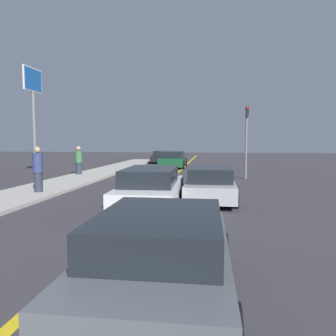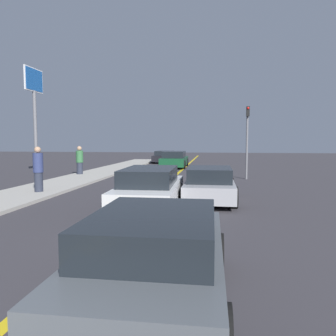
{
  "view_description": "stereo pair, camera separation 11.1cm",
  "coord_description": "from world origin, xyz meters",
  "px_view_note": "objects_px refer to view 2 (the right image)",
  "views": [
    {
      "loc": [
        2.34,
        -0.25,
        2.2
      ],
      "look_at": [
        0.45,
        13.69,
        1.02
      ],
      "focal_mm": 35.0,
      "sensor_mm": 36.0,
      "label": 1
    },
    {
      "loc": [
        2.45,
        -0.24,
        2.2
      ],
      "look_at": [
        0.45,
        13.69,
        1.02
      ],
      "focal_mm": 35.0,
      "sensor_mm": 36.0,
      "label": 2
    }
  ],
  "objects_px": {
    "pedestrian_by_sign": "(80,160)",
    "car_oncoming_far": "(165,157)",
    "car_near_right_lane": "(156,260)",
    "car_far_distant": "(210,184)",
    "roadside_sign": "(34,96)",
    "traffic_light": "(247,135)",
    "car_ahead_center": "(151,189)",
    "pedestrian_far_standing": "(38,169)",
    "car_parked_left_lot": "(174,160)"
  },
  "relations": [
    {
      "from": "car_far_distant",
      "to": "car_oncoming_far",
      "type": "bearing_deg",
      "value": 103.26
    },
    {
      "from": "car_near_right_lane",
      "to": "roadside_sign",
      "type": "distance_m",
      "value": 17.75
    },
    {
      "from": "pedestrian_far_standing",
      "to": "roadside_sign",
      "type": "height_order",
      "value": "roadside_sign"
    },
    {
      "from": "traffic_light",
      "to": "pedestrian_far_standing",
      "type": "bearing_deg",
      "value": -143.26
    },
    {
      "from": "car_oncoming_far",
      "to": "traffic_light",
      "type": "height_order",
      "value": "traffic_light"
    },
    {
      "from": "car_ahead_center",
      "to": "car_parked_left_lot",
      "type": "bearing_deg",
      "value": 92.76
    },
    {
      "from": "car_oncoming_far",
      "to": "pedestrian_by_sign",
      "type": "distance_m",
      "value": 13.34
    },
    {
      "from": "car_near_right_lane",
      "to": "car_ahead_center",
      "type": "xyz_separation_m",
      "value": [
        -1.26,
        6.0,
        0.01
      ]
    },
    {
      "from": "pedestrian_far_standing",
      "to": "roadside_sign",
      "type": "xyz_separation_m",
      "value": [
        -3.5,
        5.9,
        3.78
      ]
    },
    {
      "from": "car_near_right_lane",
      "to": "car_ahead_center",
      "type": "height_order",
      "value": "car_ahead_center"
    },
    {
      "from": "car_far_distant",
      "to": "car_near_right_lane",
      "type": "bearing_deg",
      "value": -94.26
    },
    {
      "from": "car_ahead_center",
      "to": "car_oncoming_far",
      "type": "distance_m",
      "value": 22.28
    },
    {
      "from": "car_near_right_lane",
      "to": "pedestrian_by_sign",
      "type": "xyz_separation_m",
      "value": [
        -7.58,
        15.18,
        0.34
      ]
    },
    {
      "from": "pedestrian_far_standing",
      "to": "traffic_light",
      "type": "distance_m",
      "value": 11.22
    },
    {
      "from": "car_parked_left_lot",
      "to": "traffic_light",
      "type": "bearing_deg",
      "value": -56.63
    },
    {
      "from": "car_ahead_center",
      "to": "car_parked_left_lot",
      "type": "height_order",
      "value": "car_ahead_center"
    },
    {
      "from": "pedestrian_far_standing",
      "to": "traffic_light",
      "type": "xyz_separation_m",
      "value": [
        8.91,
        6.65,
        1.48
      ]
    },
    {
      "from": "car_oncoming_far",
      "to": "pedestrian_far_standing",
      "type": "relative_size",
      "value": 2.51
    },
    {
      "from": "pedestrian_far_standing",
      "to": "car_ahead_center",
      "type": "bearing_deg",
      "value": -23.76
    },
    {
      "from": "car_near_right_lane",
      "to": "roadside_sign",
      "type": "bearing_deg",
      "value": 124.45
    },
    {
      "from": "car_near_right_lane",
      "to": "car_far_distant",
      "type": "distance_m",
      "value": 7.85
    },
    {
      "from": "car_far_distant",
      "to": "traffic_light",
      "type": "height_order",
      "value": "traffic_light"
    },
    {
      "from": "car_ahead_center",
      "to": "pedestrian_by_sign",
      "type": "distance_m",
      "value": 11.15
    },
    {
      "from": "car_near_right_lane",
      "to": "car_oncoming_far",
      "type": "relative_size",
      "value": 0.83
    },
    {
      "from": "pedestrian_far_standing",
      "to": "pedestrian_by_sign",
      "type": "height_order",
      "value": "pedestrian_far_standing"
    },
    {
      "from": "car_ahead_center",
      "to": "roadside_sign",
      "type": "distance_m",
      "value": 12.57
    },
    {
      "from": "car_parked_left_lot",
      "to": "car_far_distant",
      "type": "bearing_deg",
      "value": -78.46
    },
    {
      "from": "car_ahead_center",
      "to": "car_oncoming_far",
      "type": "height_order",
      "value": "car_ahead_center"
    },
    {
      "from": "roadside_sign",
      "to": "traffic_light",
      "type": "bearing_deg",
      "value": 3.45
    },
    {
      "from": "car_oncoming_far",
      "to": "car_parked_left_lot",
      "type": "bearing_deg",
      "value": -71.86
    },
    {
      "from": "roadside_sign",
      "to": "car_far_distant",
      "type": "bearing_deg",
      "value": -31.16
    },
    {
      "from": "car_near_right_lane",
      "to": "car_far_distant",
      "type": "bearing_deg",
      "value": 85.33
    },
    {
      "from": "car_parked_left_lot",
      "to": "traffic_light",
      "type": "relative_size",
      "value": 1.15
    },
    {
      "from": "car_far_distant",
      "to": "car_oncoming_far",
      "type": "distance_m",
      "value": 20.8
    },
    {
      "from": "car_parked_left_lot",
      "to": "car_oncoming_far",
      "type": "xyz_separation_m",
      "value": [
        -1.67,
        5.6,
        -0.06
      ]
    },
    {
      "from": "pedestrian_by_sign",
      "to": "car_oncoming_far",
      "type": "bearing_deg",
      "value": 75.34
    },
    {
      "from": "car_oncoming_far",
      "to": "roadside_sign",
      "type": "bearing_deg",
      "value": -110.56
    },
    {
      "from": "car_ahead_center",
      "to": "car_far_distant",
      "type": "height_order",
      "value": "car_ahead_center"
    },
    {
      "from": "pedestrian_by_sign",
      "to": "traffic_light",
      "type": "height_order",
      "value": "traffic_light"
    },
    {
      "from": "traffic_light",
      "to": "roadside_sign",
      "type": "distance_m",
      "value": 12.64
    },
    {
      "from": "car_parked_left_lot",
      "to": "traffic_light",
      "type": "xyz_separation_m",
      "value": [
        5.08,
        -7.57,
        1.87
      ]
    },
    {
      "from": "car_near_right_lane",
      "to": "pedestrian_far_standing",
      "type": "height_order",
      "value": "pedestrian_far_standing"
    },
    {
      "from": "car_ahead_center",
      "to": "pedestrian_far_standing",
      "type": "height_order",
      "value": "pedestrian_far_standing"
    },
    {
      "from": "pedestrian_by_sign",
      "to": "roadside_sign",
      "type": "height_order",
      "value": "roadside_sign"
    },
    {
      "from": "car_parked_left_lot",
      "to": "roadside_sign",
      "type": "distance_m",
      "value": 11.85
    },
    {
      "from": "car_ahead_center",
      "to": "traffic_light",
      "type": "bearing_deg",
      "value": 65.19
    },
    {
      "from": "car_near_right_lane",
      "to": "car_far_distant",
      "type": "xyz_separation_m",
      "value": [
        0.58,
        7.83,
        -0.03
      ]
    },
    {
      "from": "car_far_distant",
      "to": "pedestrian_by_sign",
      "type": "relative_size",
      "value": 2.36
    },
    {
      "from": "car_oncoming_far",
      "to": "pedestrian_by_sign",
      "type": "xyz_separation_m",
      "value": [
        -3.37,
        -12.9,
        0.39
      ]
    },
    {
      "from": "car_parked_left_lot",
      "to": "pedestrian_by_sign",
      "type": "height_order",
      "value": "pedestrian_by_sign"
    }
  ]
}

